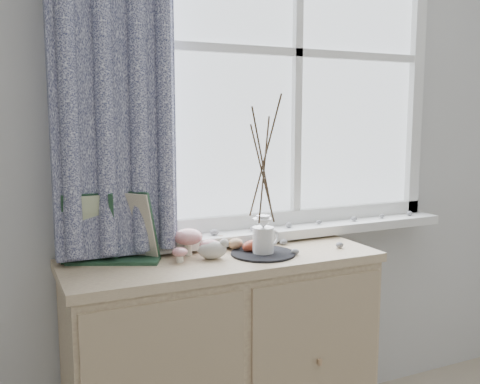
{
  "coord_description": "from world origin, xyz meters",
  "views": [
    {
      "loc": [
        -0.92,
        -0.07,
        1.37
      ],
      "look_at": [
        -0.1,
        1.7,
        1.1
      ],
      "focal_mm": 40.0,
      "sensor_mm": 36.0,
      "label": 1
    }
  ],
  "objects": [
    {
      "name": "wooden_eggs",
      "position": [
        -0.07,
        1.82,
        0.88
      ],
      "size": [
        0.14,
        0.17,
        0.07
      ],
      "color": "tan",
      "rests_on": "sideboard"
    },
    {
      "name": "crocheted_doily",
      "position": [
        0.0,
        1.71,
        0.85
      ],
      "size": [
        0.25,
        0.25,
        0.01
      ],
      "primitive_type": "cylinder",
      "color": "black",
      "rests_on": "sideboard"
    },
    {
      "name": "sideboard_pebbles",
      "position": [
        0.2,
        1.72,
        0.86
      ],
      "size": [
        0.25,
        0.19,
        0.02
      ],
      "color": "gray",
      "rests_on": "sideboard"
    },
    {
      "name": "twig_pitcher",
      "position": [
        0.0,
        1.71,
        1.2
      ],
      "size": [
        0.28,
        0.28,
        0.62
      ],
      "rotation": [
        0.0,
        0.0,
        0.37
      ],
      "color": "white",
      "rests_on": "crocheted_doily"
    },
    {
      "name": "toadstool_cluster",
      "position": [
        -0.26,
        1.8,
        0.91
      ],
      "size": [
        0.19,
        0.17,
        0.1
      ],
      "color": "white",
      "rests_on": "sideboard"
    },
    {
      "name": "botanical_book",
      "position": [
        -0.54,
        1.81,
        0.98
      ],
      "size": [
        0.4,
        0.28,
        0.27
      ],
      "primitive_type": null,
      "rotation": [
        0.0,
        0.0,
        -0.43
      ],
      "color": "#1E3F29",
      "rests_on": "sideboard"
    },
    {
      "name": "sideboard",
      "position": [
        -0.15,
        1.75,
        0.43
      ],
      "size": [
        1.2,
        0.45,
        0.85
      ],
      "color": "beige",
      "rests_on": "ground"
    },
    {
      "name": "songbird_figurine",
      "position": [
        -0.2,
        1.73,
        0.89
      ],
      "size": [
        0.16,
        0.1,
        0.08
      ],
      "primitive_type": null,
      "rotation": [
        0.0,
        0.0,
        -0.21
      ],
      "color": "beige",
      "rests_on": "sideboard"
    }
  ]
}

